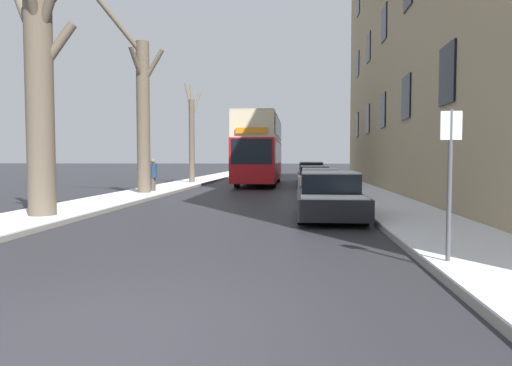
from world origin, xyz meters
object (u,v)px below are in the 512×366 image
at_px(parked_car_3, 311,175).
at_px(pedestrian_left_sidewalk, 153,175).
at_px(bare_tree_left_1, 142,112).
at_px(parked_car_2, 314,179).
at_px(bare_tree_left_0, 41,74).
at_px(parked_car_4, 309,172).
at_px(bare_tree_left_2, 192,136).
at_px(double_decker_bus, 260,147).
at_px(parked_car_0, 329,197).
at_px(parked_car_1, 320,185).
at_px(street_sign_post, 450,179).
at_px(oncoming_van, 265,163).

bearing_deg(parked_car_3, pedestrian_left_sidewalk, -134.00).
distance_m(bare_tree_left_1, parked_car_2, 9.88).
bearing_deg(bare_tree_left_0, parked_car_3, 65.98).
bearing_deg(parked_car_4, bare_tree_left_1, -117.87).
bearing_deg(bare_tree_left_1, bare_tree_left_2, 89.25).
height_order(bare_tree_left_0, parked_car_4, bare_tree_left_0).
distance_m(bare_tree_left_0, pedestrian_left_sidewalk, 10.23).
relative_size(bare_tree_left_0, double_decker_bus, 0.71).
xyz_separation_m(bare_tree_left_1, parked_car_4, (8.15, 15.41, -3.24)).
bearing_deg(parked_car_0, parked_car_1, 90.00).
distance_m(parked_car_2, parked_car_3, 4.86).
xyz_separation_m(double_decker_bus, street_sign_post, (4.85, -23.49, -1.12)).
relative_size(bare_tree_left_2, parked_car_2, 1.78).
bearing_deg(double_decker_bus, bare_tree_left_0, -103.86).
bearing_deg(parked_car_1, parked_car_3, 90.00).
bearing_deg(parked_car_0, parked_car_2, 90.00).
distance_m(double_decker_bus, parked_car_2, 6.68).
bearing_deg(bare_tree_left_0, double_decker_bus, 76.14).
bearing_deg(parked_car_2, bare_tree_left_2, 148.00).
bearing_deg(parked_car_3, bare_tree_left_0, -114.02).
bearing_deg(parked_car_1, parked_car_4, 90.00).
xyz_separation_m(parked_car_3, pedestrian_left_sidewalk, (-8.01, -8.30, 0.25)).
xyz_separation_m(parked_car_1, street_sign_post, (1.39, -11.94, 0.81)).
relative_size(double_decker_bus, parked_car_0, 2.56).
relative_size(parked_car_0, oncoming_van, 0.91).
xyz_separation_m(double_decker_bus, parked_car_1, (3.46, -11.54, -1.93)).
height_order(parked_car_0, parked_car_2, parked_car_0).
height_order(oncoming_van, pedestrian_left_sidewalk, oncoming_van).
bearing_deg(parked_car_3, street_sign_post, -86.54).
bearing_deg(bare_tree_left_2, pedestrian_left_sidewalk, -89.91).
bearing_deg(street_sign_post, parked_car_2, 94.39).
height_order(bare_tree_left_1, parked_car_1, bare_tree_left_1).
distance_m(parked_car_3, street_sign_post, 23.02).
height_order(double_decker_bus, oncoming_van, double_decker_bus).
relative_size(bare_tree_left_2, parked_car_3, 1.77).
height_order(parked_car_4, pedestrian_left_sidewalk, pedestrian_left_sidewalk).
height_order(parked_car_0, oncoming_van, oncoming_van).
bearing_deg(pedestrian_left_sidewalk, bare_tree_left_2, 2.53).
height_order(double_decker_bus, parked_car_3, double_decker_bus).
relative_size(parked_car_3, oncoming_van, 0.82).
distance_m(parked_car_4, street_sign_post, 29.05).
xyz_separation_m(double_decker_bus, pedestrian_left_sidewalk, (-4.56, -8.82, -1.60)).
bearing_deg(street_sign_post, double_decker_bus, 101.66).
distance_m(double_decker_bus, oncoming_van, 13.78).
height_order(parked_car_1, parked_car_4, parked_car_4).
distance_m(parked_car_3, oncoming_van, 14.81).
relative_size(double_decker_bus, parked_car_4, 2.52).
bearing_deg(bare_tree_left_1, double_decker_bus, 64.62).
bearing_deg(bare_tree_left_2, parked_car_4, 36.25).
relative_size(bare_tree_left_0, oncoming_van, 1.66).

